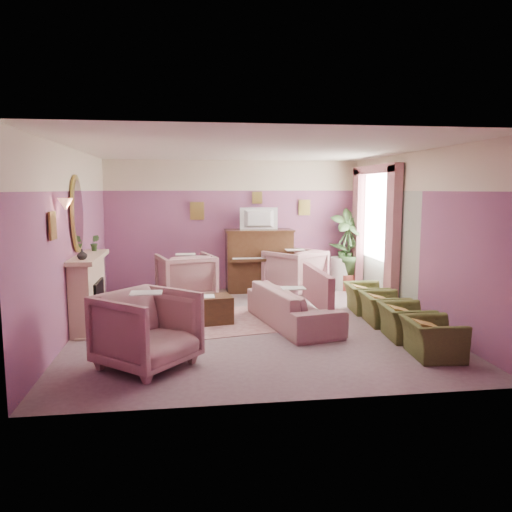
{
  "coord_description": "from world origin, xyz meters",
  "views": [
    {
      "loc": [
        -1.01,
        -7.82,
        2.17
      ],
      "look_at": [
        0.12,
        0.4,
        1.07
      ],
      "focal_mm": 35.0,
      "sensor_mm": 36.0,
      "label": 1
    }
  ],
  "objects": [
    {
      "name": "curtain_left",
      "position": [
        2.62,
        0.63,
        1.3
      ],
      "size": [
        0.16,
        0.34,
        2.6
      ],
      "primitive_type": "cube",
      "color": "#A16068",
      "rests_on": "floor"
    },
    {
      "name": "coffee_table",
      "position": [
        -0.82,
        0.15,
        0.23
      ],
      "size": [
        1.06,
        0.65,
        0.45
      ],
      "primitive_type": "cube",
      "rotation": [
        0.0,
        0.0,
        0.15
      ],
      "color": "#3C2615",
      "rests_on": "floor"
    },
    {
      "name": "ceiling",
      "position": [
        0.0,
        0.0,
        2.8
      ],
      "size": [
        5.5,
        6.0,
        0.01
      ],
      "primitive_type": "cube",
      "color": "white",
      "rests_on": "wall_back"
    },
    {
      "name": "mantel_plant",
      "position": [
        -2.55,
        0.75,
        1.29
      ],
      "size": [
        0.16,
        0.16,
        0.28
      ],
      "primitive_type": "imported",
      "color": "#335429",
      "rests_on": "mantel_shelf"
    },
    {
      "name": "pelmet",
      "position": [
        2.62,
        1.55,
        2.56
      ],
      "size": [
        0.16,
        2.2,
        0.16
      ],
      "primitive_type": "cube",
      "color": "#A16068",
      "rests_on": "wall_right"
    },
    {
      "name": "side_plant_big",
      "position": [
        2.34,
        2.64,
        0.87
      ],
      "size": [
        0.3,
        0.3,
        0.34
      ],
      "primitive_type": "imported",
      "color": "#335429",
      "rests_on": "side_table"
    },
    {
      "name": "mirror_frame",
      "position": [
        -2.7,
        0.2,
        1.8
      ],
      "size": [
        0.04,
        0.72,
        1.2
      ],
      "primitive_type": "ellipsoid",
      "color": "#B09E44",
      "rests_on": "wall_left"
    },
    {
      "name": "floor",
      "position": [
        0.0,
        0.0,
        0.0
      ],
      "size": [
        5.5,
        6.0,
        0.01
      ],
      "primitive_type": "cube",
      "color": "slate",
      "rests_on": "ground"
    },
    {
      "name": "floral_armchair_front",
      "position": [
        -1.52,
        -1.77,
        0.52
      ],
      "size": [
        1.01,
        1.01,
        1.05
      ],
      "primitive_type": "imported",
      "color": "#A77A7A",
      "rests_on": "floor"
    },
    {
      "name": "print_back_right",
      "position": [
        1.55,
        2.96,
        1.78
      ],
      "size": [
        0.26,
        0.03,
        0.34
      ],
      "primitive_type": "cube",
      "color": "#B09E44",
      "rests_on": "wall_back"
    },
    {
      "name": "mirror_glass",
      "position": [
        -2.67,
        0.2,
        1.8
      ],
      "size": [
        0.01,
        0.6,
        1.06
      ],
      "primitive_type": "ellipsoid",
      "color": "white",
      "rests_on": "wall_left"
    },
    {
      "name": "fireplace_inset",
      "position": [
        -2.49,
        0.2,
        0.4
      ],
      "size": [
        0.18,
        0.72,
        0.68
      ],
      "primitive_type": "cube",
      "color": "black",
      "rests_on": "floor"
    },
    {
      "name": "olive_chair_c",
      "position": [
        2.13,
        -0.26,
        0.33
      ],
      "size": [
        0.54,
        0.77,
        0.67
      ],
      "primitive_type": "imported",
      "color": "#4B5426",
      "rests_on": "floor"
    },
    {
      "name": "hearth",
      "position": [
        -2.39,
        0.2,
        0.01
      ],
      "size": [
        0.55,
        1.5,
        0.02
      ],
      "primitive_type": "cube",
      "color": "#CCAE8D",
      "rests_on": "floor"
    },
    {
      "name": "piano_keyshelf",
      "position": [
        0.5,
        2.33,
        0.72
      ],
      "size": [
        1.3,
        0.12,
        0.06
      ],
      "primitive_type": "cube",
      "color": "#3D2515",
      "rests_on": "piano"
    },
    {
      "name": "sofa",
      "position": [
        0.65,
        -0.12,
        0.43
      ],
      "size": [
        0.71,
        2.12,
        0.86
      ],
      "primitive_type": "imported",
      "color": "#A77A7A",
      "rests_on": "floor"
    },
    {
      "name": "wall_back",
      "position": [
        0.0,
        3.0,
        1.4
      ],
      "size": [
        5.5,
        0.02,
        2.8
      ],
      "primitive_type": "cube",
      "color": "#714374",
      "rests_on": "floor"
    },
    {
      "name": "olive_chair_a",
      "position": [
        2.13,
        -1.9,
        0.33
      ],
      "size": [
        0.54,
        0.77,
        0.67
      ],
      "primitive_type": "imported",
      "color": "#4B5426",
      "rests_on": "floor"
    },
    {
      "name": "television",
      "position": [
        0.5,
        2.63,
        1.6
      ],
      "size": [
        0.8,
        0.12,
        0.48
      ],
      "primitive_type": "imported",
      "color": "black",
      "rests_on": "piano"
    },
    {
      "name": "picture_rail_band",
      "position": [
        0.0,
        2.99,
        2.47
      ],
      "size": [
        5.5,
        0.01,
        0.65
      ],
      "primitive_type": "cube",
      "color": "beige",
      "rests_on": "wall_back"
    },
    {
      "name": "olive_chair_d",
      "position": [
        2.13,
        0.56,
        0.33
      ],
      "size": [
        0.54,
        0.77,
        0.67
      ],
      "primitive_type": "imported",
      "color": "#4B5426",
      "rests_on": "floor"
    },
    {
      "name": "fireplace_surround",
      "position": [
        -2.59,
        0.2,
        0.55
      ],
      "size": [
        0.3,
        1.4,
        1.1
      ],
      "primitive_type": "cube",
      "color": "#CCAE8D",
      "rests_on": "floor"
    },
    {
      "name": "olive_chair_b",
      "position": [
        2.13,
        -1.08,
        0.33
      ],
      "size": [
        0.54,
        0.77,
        0.67
      ],
      "primitive_type": "imported",
      "color": "#4B5426",
      "rests_on": "floor"
    },
    {
      "name": "mantel_shelf",
      "position": [
        -2.56,
        0.2,
        1.12
      ],
      "size": [
        0.4,
        1.55,
        0.07
      ],
      "primitive_type": "cube",
      "color": "#CCAE8D",
      "rests_on": "fireplace_surround"
    },
    {
      "name": "wall_right",
      "position": [
        2.75,
        0.0,
        1.4
      ],
      "size": [
        0.02,
        6.0,
        2.8
      ],
      "primitive_type": "cube",
      "color": "#714374",
      "rests_on": "floor"
    },
    {
      "name": "palm_plant",
      "position": [
        2.41,
        2.5,
        1.06
      ],
      "size": [
        0.76,
        0.76,
        1.44
      ],
      "primitive_type": "imported",
      "color": "#335429",
      "rests_on": "palm_pot"
    },
    {
      "name": "side_plant_small",
      "position": [
        2.46,
        2.54,
        0.84
      ],
      "size": [
        0.16,
        0.16,
        0.28
      ],
      "primitive_type": "imported",
      "color": "#335429",
      "rests_on": "side_table"
    },
    {
      "name": "sofa_throw",
      "position": [
        1.05,
        -0.12,
        0.6
      ],
      "size": [
        0.11,
        1.6,
        0.59
      ],
      "primitive_type": "cube",
      "color": "#A16068",
      "rests_on": "sofa"
    },
    {
      "name": "stripe_panel",
      "position": [
        2.73,
        1.3,
        1.07
      ],
      "size": [
        0.01,
        3.0,
        2.15
      ],
      "primitive_type": "cube",
      "color": "#A9B39F",
      "rests_on": "wall_right"
    },
    {
      "name": "print_back_mid",
      "position": [
        0.5,
        2.96,
        2.0
      ],
      "size": [
        0.22,
        0.03,
        0.26
      ],
      "primitive_type": "cube",
      "color": "#B09E44",
      "rests_on": "wall_back"
    },
    {
      "name": "print_left_wall",
      "position": [
        -2.71,
        -1.2,
        1.72
      ],
      "size": [
        0.03,
        0.28,
        0.36
      ],
      "primitive_type": "cube",
      "color": "#B09E44",
      "rests_on": "wall_left"
    },
    {
      "name": "table_paper",
      "position": [
        -0.77,
        0.15,
        0.46
      ],
      "size": [
        0.35,
        0.28,
        0.01
      ],
      "primitive_type": "cube",
      "color": "white",
      "rests_on": "coffee_table"
    },
    {
      "name": "window_blind",
      "position": [
        2.7,
        1.55,
        1.7
      ],
      "size": [
        0.03,
        1.4,
        1.8
      ],
      "primitive_type": "cube",
      "color": "white",
      "rests_on": "wall_right"
    },
    {
      "name": "wall_left",
      "position": [
        -2.75,
        0.0,
        1.4
      ],
      "size": [
        0.02,
        6.0,
        2.8
      ],
      "primitive_type": "cube",
      "color": "#714374",
      "rests_on": "floor"
    },
    {
      "name": "area_rug",
      "position": [
        -0.7,
        0.19,
        0.01
      ],
      "size": [
        2.8,
        2.25,
        0.01
      ],
      "primitive_type": "cube",
      "rotation": [
        0.0,
        0.0,
        0.2
      ],
      "color": "#9D6C6C",
      "rests_on": "floor"
    },
    {
      "name": "piano_top",
      "position": [
        0.5,
        2.68,
        1.31
      ],
      "size": [
        1.45,
        0.65,
        0.04
      ],
      "primitive_type": "cube",
      "color": "#3D2515",
      "rests_on": "piano"
    },
    {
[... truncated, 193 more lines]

